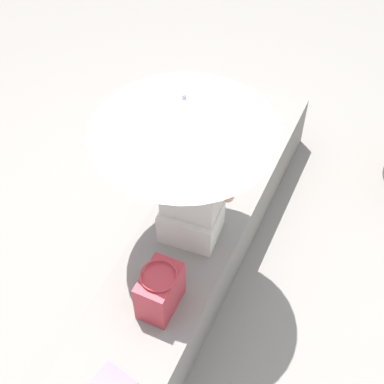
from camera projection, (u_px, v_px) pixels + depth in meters
The scene contains 6 objects.
ground_plane at pixel (193, 265), 3.83m from camera, with size 14.00×14.00×0.00m, color gray.
stone_bench at pixel (193, 247), 3.67m from camera, with size 2.94×0.60×0.43m, color gray.
person_seated at pixel (191, 190), 3.18m from camera, with size 0.31×0.48×0.90m.
parasol at pixel (184, 115), 2.74m from camera, with size 0.97×0.97×1.10m.
handbag_black at pixel (160, 290), 3.04m from camera, with size 0.27×0.20×0.30m.
tote_bag_canvas at pixel (237, 116), 3.95m from camera, with size 0.31×0.23×0.31m.
Camera 1 is at (1.95, 0.89, 3.21)m, focal length 52.94 mm.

